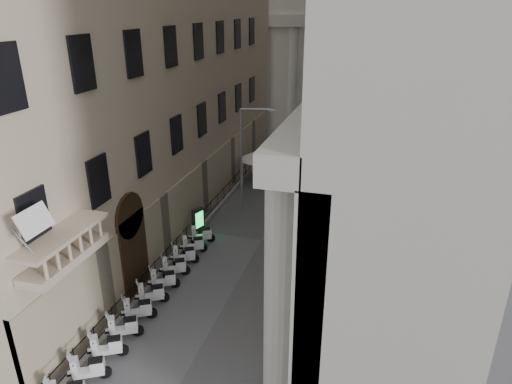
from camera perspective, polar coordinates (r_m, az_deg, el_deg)
iron_fence at (r=30.06m, az=-7.89°, el=-5.94°), size 0.30×28.00×1.40m
blue_awning at (r=35.17m, az=10.16°, el=-1.71°), size 1.60×3.00×3.00m
scooter_2 at (r=21.20m, az=-19.94°, el=-21.22°), size 1.50×1.17×1.50m
scooter_3 at (r=21.98m, az=-17.88°, el=-19.08°), size 1.50×1.17×1.50m
scooter_4 at (r=22.80m, az=-16.02°, el=-17.07°), size 1.50×1.17×1.50m
scooter_5 at (r=23.68m, az=-14.32°, el=-15.19°), size 1.50×1.17×1.50m
scooter_6 at (r=24.59m, az=-12.77°, el=-13.43°), size 1.50×1.17×1.50m
scooter_7 at (r=25.54m, az=-11.36°, el=-11.80°), size 1.50×1.17×1.50m
scooter_8 at (r=26.53m, az=-10.06°, el=-10.27°), size 1.50×1.17×1.50m
scooter_9 at (r=27.54m, az=-8.87°, el=-8.86°), size 1.50×1.17×1.50m
scooter_10 at (r=28.58m, az=-7.78°, el=-7.54°), size 1.50×1.17×1.50m
scooter_11 at (r=29.64m, az=-6.77°, el=-6.31°), size 1.50×1.17×1.50m
barrier_1 at (r=20.09m, az=2.09°, el=-22.49°), size 0.60×2.40×1.10m
barrier_2 at (r=21.89m, az=3.74°, el=-18.00°), size 0.60×2.40×1.10m
barrier_3 at (r=23.82m, az=5.07°, el=-14.21°), size 0.60×2.40×1.10m
barrier_4 at (r=25.84m, az=6.16°, el=-10.99°), size 0.60×2.40×1.10m
barrier_5 at (r=27.94m, az=7.07°, el=-8.25°), size 0.60×2.40×1.10m
security_tent at (r=38.62m, az=0.66°, el=4.80°), size 3.65×3.65×2.97m
street_lamp at (r=32.19m, az=-1.38°, el=5.00°), size 2.48×0.61×7.66m
info_kiosk at (r=30.20m, az=-7.24°, el=-3.72°), size 0.57×0.93×1.90m
pedestrian_a at (r=32.30m, az=4.45°, el=-1.78°), size 0.81×0.64×1.93m
pedestrian_b at (r=41.79m, az=9.81°, el=3.60°), size 1.09×0.99×1.83m
pedestrian_c at (r=35.30m, az=5.71°, el=0.37°), size 1.01×0.71×1.96m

